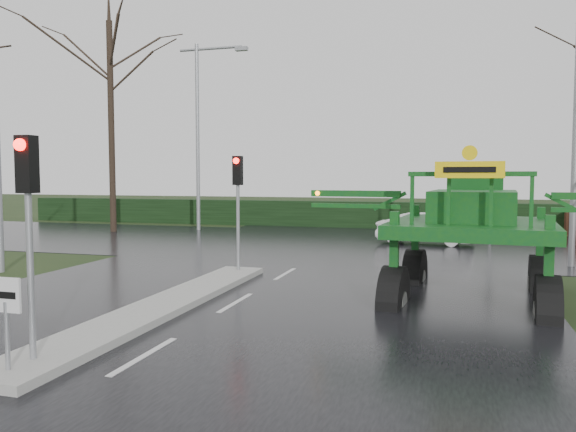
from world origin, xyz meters
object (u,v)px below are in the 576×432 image
(traffic_signal_mid, at_px, (238,188))
(traffic_signal_far, at_px, (491,184))
(street_light_right, at_px, (567,80))
(crop_sprayer, at_px, (396,212))
(keep_left_sign, at_px, (6,308))
(street_light_left_near, at_px, (3,73))
(traffic_signal_near, at_px, (28,199))
(white_sedan, at_px, (425,245))
(street_light_left_far, at_px, (203,120))

(traffic_signal_mid, distance_m, traffic_signal_far, 14.75)
(street_light_right, height_order, crop_sprayer, street_light_right)
(traffic_signal_mid, bearing_deg, street_light_right, 25.40)
(keep_left_sign, distance_m, traffic_signal_mid, 9.12)
(traffic_signal_mid, bearing_deg, street_light_left_near, -167.79)
(traffic_signal_mid, bearing_deg, traffic_signal_near, -90.00)
(street_light_left_near, bearing_deg, white_sedan, 42.31)
(keep_left_sign, height_order, traffic_signal_mid, traffic_signal_mid)
(street_light_right, bearing_deg, crop_sprayer, -124.31)
(traffic_signal_mid, bearing_deg, traffic_signal_far, 58.07)
(keep_left_sign, relative_size, crop_sprayer, 0.17)
(traffic_signal_near, bearing_deg, keep_left_sign, -90.00)
(traffic_signal_mid, height_order, white_sedan, traffic_signal_mid)
(street_light_left_near, bearing_deg, street_light_right, 20.11)
(keep_left_sign, relative_size, street_light_left_far, 0.14)
(crop_sprayer, bearing_deg, keep_left_sign, -120.97)
(street_light_left_far, distance_m, crop_sprayer, 19.31)
(crop_sprayer, bearing_deg, street_light_left_near, -179.20)
(street_light_left_near, relative_size, crop_sprayer, 1.25)
(street_light_right, xyz_separation_m, street_light_left_far, (-16.39, 8.00, 0.00))
(street_light_left_near, bearing_deg, keep_left_sign, -47.41)
(street_light_right, bearing_deg, street_light_left_far, 153.98)
(street_light_left_near, bearing_deg, traffic_signal_far, 43.63)
(white_sedan, bearing_deg, keep_left_sign, 169.22)
(traffic_signal_near, xyz_separation_m, traffic_signal_far, (7.80, 21.02, 0.00))
(traffic_signal_mid, xyz_separation_m, crop_sprayer, (4.82, -2.35, -0.48))
(street_light_left_near, height_order, crop_sprayer, street_light_left_near)
(traffic_signal_far, bearing_deg, keep_left_sign, 70.07)
(street_light_left_far, distance_m, white_sedan, 13.66)
(street_light_left_near, bearing_deg, crop_sprayer, -4.17)
(street_light_right, bearing_deg, traffic_signal_mid, -154.60)
(traffic_signal_near, relative_size, street_light_right, 0.35)
(traffic_signal_near, height_order, traffic_signal_far, same)
(traffic_signal_near, xyz_separation_m, street_light_left_near, (-6.89, 7.01, 3.40))
(traffic_signal_near, xyz_separation_m, traffic_signal_mid, (0.00, 8.50, 0.00))
(traffic_signal_far, distance_m, street_light_left_near, 20.58)
(street_light_left_far, bearing_deg, white_sedan, -15.18)
(keep_left_sign, height_order, crop_sprayer, crop_sprayer)
(street_light_left_near, distance_m, street_light_left_far, 14.00)
(keep_left_sign, distance_m, crop_sprayer, 8.28)
(street_light_right, distance_m, crop_sprayer, 9.16)
(white_sedan, bearing_deg, crop_sprayer, -176.29)
(street_light_left_far, bearing_deg, traffic_signal_near, -71.83)
(keep_left_sign, xyz_separation_m, crop_sprayer, (4.82, 6.65, 1.06))
(crop_sprayer, bearing_deg, traffic_signal_near, -123.08)
(traffic_signal_far, bearing_deg, crop_sprayer, 78.66)
(traffic_signal_near, xyz_separation_m, street_light_left_far, (-6.89, 21.01, 3.40))
(traffic_signal_mid, bearing_deg, crop_sprayer, -25.96)
(traffic_signal_mid, xyz_separation_m, street_light_left_near, (-6.89, -1.49, 3.40))
(street_light_left_far, xyz_separation_m, crop_sprayer, (11.71, -14.85, -3.88))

